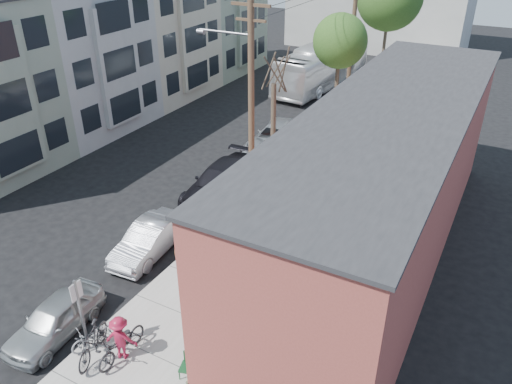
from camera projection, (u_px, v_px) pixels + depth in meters
The scene contains 24 objects.
ground at pixel (131, 255), 20.98m from camera, with size 120.00×120.00×0.00m, color black.
sidewalk at pixel (323, 171), 27.64m from camera, with size 4.50×58.00×0.15m, color #A8A39C.
cafe_building at pixel (384, 184), 19.49m from camera, with size 6.60×20.20×6.61m.
apartment_row at pixel (125, 47), 34.46m from camera, with size 6.30×32.00×9.00m.
sign_post at pixel (80, 309), 15.45m from camera, with size 0.07×0.45×2.80m.
parking_meter_near at pixel (191, 235), 20.54m from camera, with size 0.14×0.14×1.24m.
parking_meter_far at pixel (268, 169), 25.84m from camera, with size 0.14×0.14×1.24m.
utility_pole_near at pixel (250, 99), 22.04m from camera, with size 3.57×0.28×10.00m.
utility_pole_far at pixel (352, 40), 32.53m from camera, with size 1.80×0.28×10.00m.
tree_bare at pixel (273, 140), 24.24m from camera, with size 0.24×0.24×5.59m.
tree_leafy_mid at pixel (340, 41), 29.51m from camera, with size 3.24×3.24×7.44m.
patio_chair_a at pixel (221, 330), 16.39m from camera, with size 0.50×0.50×0.88m, color #113E1E, non-canonical shape.
patio_chair_b at pixel (188, 367), 15.03m from camera, with size 0.50×0.50×0.88m, color #113E1E, non-canonical shape.
patron_grey at pixel (219, 293), 17.51m from camera, with size 0.54×0.35×1.47m, color gray.
patron_green at pixel (196, 343), 15.19m from camera, with size 0.92×0.72×1.90m, color #2A6B3A.
cyclist at pixel (121, 338), 15.60m from camera, with size 1.03×0.59×1.59m, color maroon.
cyclist_bike at pixel (122, 344), 15.73m from camera, with size 0.70×2.01×1.06m, color black.
parked_bike_a at pixel (92, 342), 15.71m from camera, with size 0.57×2.00×1.20m, color black.
parked_bike_b at pixel (94, 336), 16.19m from camera, with size 0.56×1.60×0.84m, color gray.
car_0 at pixel (55, 319), 16.75m from camera, with size 1.53×3.80×1.29m, color #A1A5A8.
car_1 at pixel (150, 239), 20.79m from camera, with size 1.46×4.18×1.38m, color silver.
car_2 at pixel (222, 182), 24.86m from camera, with size 2.35×5.78×1.68m, color black.
car_3 at pixel (278, 139), 29.74m from camera, with size 2.70×5.86×1.63m, color #989CA0.
bus at pixel (323, 66), 40.79m from camera, with size 2.86×12.24×3.41m, color white.
Camera 1 is at (12.71, -12.50, 12.53)m, focal length 35.00 mm.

